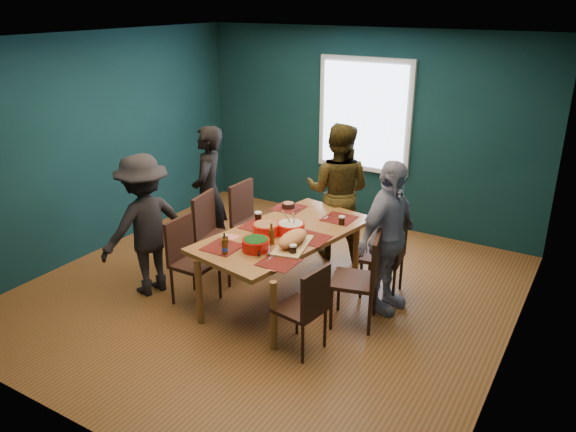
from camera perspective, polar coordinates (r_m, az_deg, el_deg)
name	(u,v)px	position (r m, az deg, el deg)	size (l,w,h in m)	color
room	(280,168)	(5.99, -0.81, 4.94)	(5.01, 5.01, 2.71)	#9A532C
dining_table	(284,238)	(5.94, -0.37, -2.29)	(1.33, 2.12, 0.75)	brown
chair_left_far	(249,216)	(6.85, -4.01, -0.01)	(0.46, 0.46, 0.98)	#331811
chair_left_mid	(213,230)	(6.47, -7.63, -1.39)	(0.52, 0.52, 1.00)	#331811
chair_left_near	(188,254)	(6.02, -10.15, -3.82)	(0.42, 0.42, 0.92)	#331811
chair_right_far	(391,250)	(6.10, 10.44, -3.45)	(0.47, 0.47, 0.93)	#331811
chair_right_mid	(364,273)	(5.52, 7.76, -5.79)	(0.54, 0.54, 0.97)	#331811
chair_right_near	(307,304)	(5.09, 1.95, -8.90)	(0.45, 0.45, 0.86)	#331811
person_far_left	(209,193)	(6.93, -8.06, 2.33)	(0.60, 0.40, 1.65)	black
person_back	(338,191)	(6.88, 5.09, 2.50)	(0.82, 0.64, 1.69)	black
person_right	(387,238)	(5.74, 10.08, -2.18)	(0.94, 0.39, 1.61)	white
person_near_left	(145,225)	(6.21, -14.31, -0.91)	(1.01, 0.58, 1.56)	black
bowl_salad	(266,229)	(5.85, -2.25, -1.29)	(0.29, 0.29, 0.12)	red
bowl_dumpling	(291,228)	(5.86, 0.28, -1.21)	(0.29, 0.29, 0.27)	red
bowl_herbs	(256,244)	(5.49, -3.30, -2.87)	(0.27, 0.27, 0.12)	red
cutting_board	(293,240)	(5.55, 0.46, -2.46)	(0.40, 0.72, 0.15)	tan
small_bowl	(288,205)	(6.58, 0.03, 1.11)	(0.15, 0.15, 0.06)	black
beer_bottle_a	(225,247)	(5.43, -6.43, -3.11)	(0.06, 0.06, 0.22)	#4D2D0D
beer_bottle_b	(272,236)	(5.60, -1.68, -2.07)	(0.06, 0.06, 0.22)	#4D2D0D
cola_glass_a	(225,238)	(5.67, -6.41, -2.28)	(0.07, 0.07, 0.09)	black
cola_glass_b	(293,249)	(5.39, 0.52, -3.39)	(0.07, 0.07, 0.10)	black
cola_glass_c	(342,220)	(6.12, 5.48, -0.41)	(0.07, 0.07, 0.10)	black
cola_glass_d	(258,216)	(6.18, -3.03, -0.02)	(0.08, 0.08, 0.11)	black
napkin_a	(317,238)	(5.77, 2.98, -2.29)	(0.16, 0.16, 0.00)	#DC6F5D
napkin_b	(232,237)	(5.82, -5.74, -2.13)	(0.13, 0.13, 0.00)	#DC6F5D
napkin_c	(276,268)	(5.15, -1.18, -5.31)	(0.14, 0.14, 0.00)	#DC6F5D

